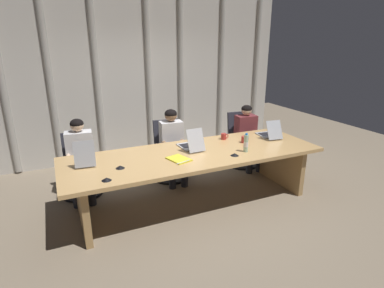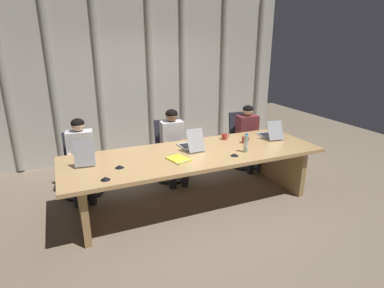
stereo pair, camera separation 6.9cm
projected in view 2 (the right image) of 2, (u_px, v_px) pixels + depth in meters
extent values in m
plane|color=#7F705B|center=(194.00, 201.00, 4.52)|extent=(11.35, 11.35, 0.00)
cube|color=tan|center=(195.00, 154.00, 4.29)|extent=(3.54, 1.18, 0.05)
cube|color=black|center=(195.00, 159.00, 4.31)|extent=(3.01, 0.10, 0.06)
cube|color=tan|center=(82.00, 200.00, 3.83)|extent=(0.08, 1.00, 0.70)
cube|color=tan|center=(281.00, 163.00, 4.98)|extent=(0.08, 1.00, 0.70)
cube|color=beige|center=(147.00, 78.00, 6.02)|extent=(5.68, 0.10, 3.04)
cylinder|color=#A39E96|center=(5.00, 86.00, 5.07)|extent=(0.12, 0.12, 2.97)
cylinder|color=#A39E96|center=(52.00, 83.00, 5.33)|extent=(0.12, 0.12, 2.97)
cylinder|color=#A39E96|center=(99.00, 81.00, 5.63)|extent=(0.12, 0.12, 2.97)
cylinder|color=#A39E96|center=(150.00, 79.00, 5.99)|extent=(0.12, 0.12, 2.97)
cylinder|color=#A39E96|center=(183.00, 77.00, 6.24)|extent=(0.12, 0.12, 2.97)
cylinder|color=#A39E96|center=(223.00, 75.00, 6.59)|extent=(0.12, 0.12, 2.97)
cylinder|color=#A39E96|center=(258.00, 73.00, 6.92)|extent=(0.12, 0.12, 2.97)
cube|color=#A8ADB7|center=(86.00, 161.00, 3.97)|extent=(0.28, 0.36, 0.02)
cube|color=black|center=(86.00, 159.00, 3.99)|extent=(0.23, 0.21, 0.00)
cube|color=#A8ADB7|center=(84.00, 154.00, 3.74)|extent=(0.25, 0.09, 0.32)
cube|color=black|center=(84.00, 153.00, 3.74)|extent=(0.22, 0.08, 0.28)
cube|color=#BCBCC1|center=(189.00, 146.00, 4.50)|extent=(0.26, 0.35, 0.02)
cube|color=black|center=(188.00, 145.00, 4.52)|extent=(0.21, 0.20, 0.00)
cube|color=#BCBCC1|center=(196.00, 140.00, 4.26)|extent=(0.25, 0.14, 0.30)
cube|color=black|center=(196.00, 140.00, 4.26)|extent=(0.22, 0.12, 0.27)
cube|color=#A8ADB7|center=(267.00, 135.00, 5.03)|extent=(0.28, 0.34, 0.02)
cube|color=black|center=(267.00, 134.00, 5.05)|extent=(0.23, 0.20, 0.00)
cube|color=#A8ADB7|center=(275.00, 130.00, 4.78)|extent=(0.26, 0.17, 0.27)
cube|color=black|center=(275.00, 130.00, 4.78)|extent=(0.23, 0.14, 0.24)
cube|color=#2D2D38|center=(81.00, 167.00, 4.65)|extent=(0.50, 0.50, 0.08)
cube|color=#2D2D38|center=(78.00, 146.00, 4.76)|extent=(0.44, 0.13, 0.45)
cylinder|color=#262628|center=(82.00, 180.00, 4.71)|extent=(0.05, 0.05, 0.34)
cylinder|color=black|center=(84.00, 191.00, 4.77)|extent=(0.60, 0.60, 0.04)
cube|color=#2D2D38|center=(171.00, 154.00, 5.18)|extent=(0.52, 0.52, 0.08)
cube|color=#2D2D38|center=(167.00, 134.00, 5.29)|extent=(0.44, 0.16, 0.50)
cylinder|color=#262628|center=(171.00, 166.00, 5.25)|extent=(0.05, 0.05, 0.34)
cylinder|color=black|center=(171.00, 176.00, 5.31)|extent=(0.60, 0.60, 0.04)
cube|color=#2D2D38|center=(245.00, 143.00, 5.73)|extent=(0.52, 0.52, 0.08)
cube|color=#2D2D38|center=(240.00, 125.00, 5.83)|extent=(0.44, 0.16, 0.50)
cylinder|color=#262628|center=(244.00, 154.00, 5.79)|extent=(0.05, 0.05, 0.34)
cylinder|color=black|center=(244.00, 164.00, 5.85)|extent=(0.60, 0.60, 0.04)
cube|color=silver|center=(81.00, 148.00, 4.54)|extent=(0.39, 0.26, 0.52)
sphere|color=beige|center=(78.00, 125.00, 4.43)|extent=(0.18, 0.18, 0.18)
ellipsoid|color=black|center=(78.00, 123.00, 4.42)|extent=(0.19, 0.19, 0.14)
cylinder|color=silver|center=(91.00, 143.00, 4.57)|extent=(0.08, 0.14, 0.27)
cylinder|color=beige|center=(92.00, 155.00, 4.41)|extent=(0.09, 0.30, 0.06)
cylinder|color=silver|center=(68.00, 145.00, 4.48)|extent=(0.08, 0.14, 0.27)
cylinder|color=beige|center=(69.00, 157.00, 4.32)|extent=(0.09, 0.30, 0.06)
cylinder|color=#262833|center=(90.00, 171.00, 4.48)|extent=(0.17, 0.41, 0.13)
cylinder|color=#262833|center=(92.00, 190.00, 4.39)|extent=(0.11, 0.11, 0.44)
cylinder|color=#262833|center=(75.00, 173.00, 4.43)|extent=(0.17, 0.41, 0.13)
cylinder|color=#262833|center=(77.00, 192.00, 4.33)|extent=(0.11, 0.11, 0.44)
cube|color=silver|center=(172.00, 137.00, 5.08)|extent=(0.38, 0.25, 0.52)
sphere|color=#8C6647|center=(171.00, 115.00, 4.96)|extent=(0.19, 0.19, 0.19)
ellipsoid|color=black|center=(171.00, 114.00, 4.95)|extent=(0.20, 0.20, 0.15)
cylinder|color=silver|center=(181.00, 132.00, 5.10)|extent=(0.08, 0.14, 0.27)
cylinder|color=#8C6647|center=(184.00, 143.00, 4.95)|extent=(0.09, 0.30, 0.06)
cylinder|color=silver|center=(163.00, 134.00, 5.01)|extent=(0.08, 0.14, 0.27)
cylinder|color=#8C6647|center=(166.00, 145.00, 4.86)|extent=(0.09, 0.30, 0.06)
cylinder|color=#262833|center=(181.00, 157.00, 5.02)|extent=(0.16, 0.41, 0.13)
cylinder|color=#262833|center=(185.00, 173.00, 4.92)|extent=(0.11, 0.11, 0.44)
cylinder|color=#262833|center=(169.00, 159.00, 4.96)|extent=(0.16, 0.41, 0.13)
cylinder|color=#262833|center=(173.00, 175.00, 4.86)|extent=(0.11, 0.11, 0.44)
cube|color=brown|center=(247.00, 129.00, 5.63)|extent=(0.38, 0.25, 0.48)
sphere|color=beige|center=(248.00, 110.00, 5.52)|extent=(0.18, 0.18, 0.18)
ellipsoid|color=black|center=(248.00, 109.00, 5.51)|extent=(0.19, 0.19, 0.14)
cylinder|color=brown|center=(255.00, 125.00, 5.66)|extent=(0.08, 0.14, 0.27)
cylinder|color=beige|center=(260.00, 135.00, 5.51)|extent=(0.09, 0.30, 0.06)
cylinder|color=brown|center=(240.00, 127.00, 5.57)|extent=(0.08, 0.14, 0.27)
cylinder|color=beige|center=(245.00, 136.00, 5.41)|extent=(0.09, 0.30, 0.06)
cylinder|color=#262833|center=(256.00, 146.00, 5.56)|extent=(0.16, 0.41, 0.13)
cylinder|color=#262833|center=(261.00, 160.00, 5.47)|extent=(0.11, 0.11, 0.44)
cylinder|color=#262833|center=(246.00, 147.00, 5.50)|extent=(0.16, 0.41, 0.13)
cylinder|color=#262833|center=(251.00, 162.00, 5.41)|extent=(0.11, 0.11, 0.44)
cylinder|color=#ADD1B2|center=(246.00, 144.00, 4.27)|extent=(0.06, 0.06, 0.24)
cylinder|color=white|center=(246.00, 144.00, 4.27)|extent=(0.06, 0.06, 0.07)
cylinder|color=blue|center=(247.00, 134.00, 4.22)|extent=(0.03, 0.03, 0.02)
cylinder|color=#B2332D|center=(224.00, 137.00, 4.83)|extent=(0.08, 0.08, 0.09)
torus|color=#B2332D|center=(227.00, 136.00, 4.85)|extent=(0.07, 0.01, 0.07)
cylinder|color=#B2332D|center=(244.00, 140.00, 4.67)|extent=(0.08, 0.08, 0.10)
torus|color=#B2332D|center=(247.00, 139.00, 4.69)|extent=(0.07, 0.01, 0.07)
cone|color=black|center=(119.00, 166.00, 3.77)|extent=(0.11, 0.11, 0.03)
cone|color=black|center=(105.00, 178.00, 3.44)|extent=(0.11, 0.11, 0.03)
cone|color=black|center=(234.00, 155.00, 4.16)|extent=(0.11, 0.11, 0.03)
cube|color=yellow|center=(178.00, 159.00, 4.03)|extent=(0.30, 0.35, 0.02)
cylinder|color=silver|center=(183.00, 162.00, 3.90)|extent=(0.20, 0.07, 0.01)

